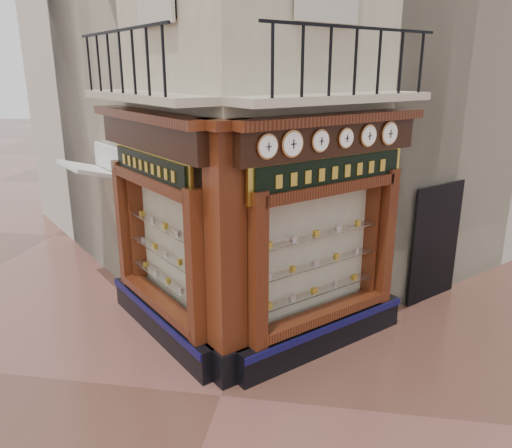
% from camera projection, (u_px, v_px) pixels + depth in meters
% --- Properties ---
extents(ground, '(80.00, 80.00, 0.00)m').
position_uv_depth(ground, '(221.00, 396.00, 7.35)').
color(ground, '#512F25').
rests_on(ground, ground).
extents(main_building, '(11.31, 11.31, 12.00)m').
position_uv_depth(main_building, '(276.00, 6.00, 11.39)').
color(main_building, '#BBB292').
rests_on(main_building, ground).
extents(neighbour_left, '(11.31, 11.31, 11.00)m').
position_uv_depth(neighbour_left, '(201.00, 37.00, 14.25)').
color(neighbour_left, '#BDB5A5').
rests_on(neighbour_left, ground).
extents(neighbour_right, '(11.31, 11.31, 11.00)m').
position_uv_depth(neighbour_right, '(378.00, 35.00, 13.50)').
color(neighbour_right, '#BDB5A5').
rests_on(neighbour_right, ground).
extents(shopfront_left, '(2.86, 2.86, 3.98)m').
position_uv_depth(shopfront_left, '(159.00, 231.00, 8.47)').
color(shopfront_left, black).
rests_on(shopfront_left, ground).
extents(shopfront_right, '(2.86, 2.86, 3.98)m').
position_uv_depth(shopfront_right, '(325.00, 240.00, 8.04)').
color(shopfront_right, black).
rests_on(shopfront_right, ground).
extents(corner_pilaster, '(0.85, 0.85, 3.98)m').
position_uv_depth(corner_pilaster, '(226.00, 260.00, 7.25)').
color(corner_pilaster, black).
rests_on(corner_pilaster, ground).
extents(balcony, '(5.94, 2.97, 1.03)m').
position_uv_depth(balcony, '(237.00, 96.00, 7.51)').
color(balcony, '#BBB292').
rests_on(balcony, ground).
extents(clock_a, '(0.28, 0.28, 0.35)m').
position_uv_depth(clock_a, '(267.00, 146.00, 6.66)').
color(clock_a, '#A96E38').
rests_on(clock_a, ground).
extents(clock_b, '(0.31, 0.31, 0.39)m').
position_uv_depth(clock_b, '(292.00, 144.00, 6.90)').
color(clock_b, '#A96E38').
rests_on(clock_b, ground).
extents(clock_c, '(0.27, 0.27, 0.34)m').
position_uv_depth(clock_c, '(320.00, 141.00, 7.20)').
color(clock_c, '#A96E38').
rests_on(clock_c, ground).
extents(clock_d, '(0.26, 0.26, 0.31)m').
position_uv_depth(clock_d, '(346.00, 138.00, 7.49)').
color(clock_d, '#A96E38').
rests_on(clock_d, ground).
extents(clock_e, '(0.28, 0.28, 0.35)m').
position_uv_depth(clock_e, '(368.00, 136.00, 7.76)').
color(clock_e, '#A96E38').
rests_on(clock_e, ground).
extents(clock_f, '(0.31, 0.31, 0.38)m').
position_uv_depth(clock_f, '(389.00, 133.00, 8.04)').
color(clock_f, '#A96E38').
rests_on(clock_f, ground).
extents(awning, '(1.62, 1.62, 0.30)m').
position_uv_depth(awning, '(100.00, 288.00, 11.01)').
color(awning, silver).
rests_on(awning, ground).
extents(signboard_left, '(1.99, 1.99, 0.53)m').
position_uv_depth(signboard_left, '(150.00, 167.00, 8.09)').
color(signboard_left, gold).
rests_on(signboard_left, ground).
extents(signboard_right, '(2.27, 2.27, 0.61)m').
position_uv_depth(signboard_right, '(332.00, 172.00, 7.64)').
color(signboard_right, gold).
rests_on(signboard_right, ground).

